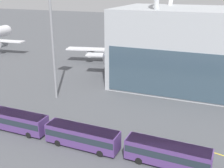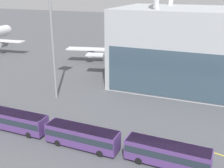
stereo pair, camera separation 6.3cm
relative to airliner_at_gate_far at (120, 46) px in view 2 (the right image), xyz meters
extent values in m
sphere|color=white|center=(-55.64, 12.59, 0.17)|extent=(4.18, 4.18, 4.18)
cylinder|color=gray|center=(-42.91, -4.08, -1.84)|extent=(2.48, 4.19, 2.01)
cylinder|color=black|center=(-55.00, 7.32, -4.57)|extent=(0.58, 1.15, 1.10)
cylinder|color=white|center=(-0.21, 0.89, -0.03)|extent=(12.49, 32.12, 5.45)
sphere|color=white|center=(-3.80, 16.33, -0.03)|extent=(5.34, 5.34, 5.34)
cone|color=white|center=(3.38, -14.55, -0.03)|extent=(6.62, 7.95, 5.18)
cube|color=white|center=(0.23, -0.99, -0.98)|extent=(33.24, 11.34, 0.35)
cylinder|color=gray|center=(-8.83, -3.10, -2.31)|extent=(2.83, 3.62, 2.16)
cylinder|color=gray|center=(9.29, 1.11, -2.31)|extent=(2.83, 3.62, 2.16)
cube|color=#1E4799|center=(3.21, -13.80, 5.69)|extent=(1.94, 6.77, 9.79)
cube|color=white|center=(3.21, -13.80, 0.52)|extent=(14.53, 6.33, 0.28)
cylinder|color=gray|center=(-2.62, 11.25, -2.57)|extent=(0.36, 0.36, 4.00)
cylinder|color=black|center=(-2.62, 11.25, -4.57)|extent=(0.69, 1.17, 1.10)
cylinder|color=gray|center=(-3.22, -1.80, -2.57)|extent=(0.36, 0.36, 4.00)
cylinder|color=black|center=(-3.22, -1.80, -4.57)|extent=(0.69, 1.17, 1.10)
cylinder|color=gray|center=(3.68, -0.19, -2.57)|extent=(0.36, 0.36, 4.00)
cylinder|color=black|center=(3.68, -0.19, -4.57)|extent=(0.69, 1.17, 1.10)
cube|color=#56387A|center=(-0.53, -47.70, -3.36)|extent=(11.36, 2.88, 2.79)
cube|color=#232D38|center=(-0.53, -47.70, -3.08)|extent=(11.13, 2.91, 0.97)
cube|color=silver|center=(-0.53, -47.70, -2.02)|extent=(11.02, 2.80, 0.12)
cylinder|color=black|center=(3.00, -46.45, -4.62)|extent=(1.00, 0.31, 1.00)
cylinder|color=black|center=(2.97, -49.02, -4.62)|extent=(1.00, 0.31, 1.00)
cylinder|color=black|center=(-4.03, -46.38, -4.62)|extent=(1.00, 0.31, 1.00)
cube|color=#56387A|center=(12.07, -48.12, -3.36)|extent=(11.39, 3.01, 2.79)
cube|color=#232D38|center=(12.07, -48.12, -3.08)|extent=(11.16, 3.04, 0.97)
cube|color=silver|center=(12.07, -48.12, -2.02)|extent=(11.05, 2.92, 0.12)
cylinder|color=black|center=(15.61, -46.91, -4.62)|extent=(1.01, 0.32, 1.00)
cylinder|color=black|center=(15.56, -49.48, -4.62)|extent=(1.01, 0.32, 1.00)
cylinder|color=black|center=(8.59, -46.76, -4.62)|extent=(1.01, 0.32, 1.00)
cylinder|color=black|center=(8.53, -49.33, -4.62)|extent=(1.01, 0.32, 1.00)
cube|color=#56387A|center=(24.68, -47.92, -3.36)|extent=(11.41, 3.13, 2.79)
cube|color=#232D38|center=(24.68, -47.92, -3.08)|extent=(11.19, 3.15, 0.97)
cube|color=silver|center=(24.68, -47.92, -2.02)|extent=(11.07, 3.03, 0.12)
cylinder|color=black|center=(28.23, -46.75, -4.62)|extent=(1.01, 0.33, 1.00)
cylinder|color=black|center=(21.21, -46.53, -4.62)|extent=(1.01, 0.33, 1.00)
cylinder|color=black|center=(21.13, -49.09, -4.62)|extent=(1.01, 0.33, 1.00)
cylinder|color=gray|center=(-2.36, -32.76, 8.36)|extent=(0.51, 0.51, 26.97)
camera|label=1|loc=(29.90, -80.32, 17.65)|focal=45.00mm
camera|label=2|loc=(29.96, -80.29, 17.65)|focal=45.00mm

